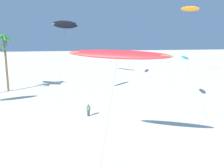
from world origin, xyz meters
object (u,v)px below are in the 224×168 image
object	(u,v)px
flying_kite_6	(190,9)
flying_kite_3	(118,54)
person_far_watcher	(88,110)
flying_kite_9	(66,25)
flying_kite_2	(185,58)
flying_kite_0	(132,51)
palm_tree_1	(4,44)

from	to	relation	value
flying_kite_6	flying_kite_3	bearing A→B (deg)	-122.25
person_far_watcher	flying_kite_9	bearing A→B (deg)	104.41
person_far_watcher	flying_kite_6	bearing A→B (deg)	46.23
flying_kite_9	person_far_watcher	bearing A→B (deg)	-75.59
flying_kite_9	flying_kite_2	bearing A→B (deg)	-15.96
flying_kite_9	person_far_watcher	xyz separation A→B (m)	(2.79, -10.87, -11.09)
flying_kite_6	flying_kite_9	bearing A→B (deg)	-150.25
flying_kite_2	flying_kite_0	bearing A→B (deg)	94.13
flying_kite_2	palm_tree_1	bearing A→B (deg)	159.75
palm_tree_1	person_far_watcher	bearing A→B (deg)	-49.84
flying_kite_6	person_far_watcher	xyz separation A→B (m)	(-26.41, -27.57, -15.48)
flying_kite_3	flying_kite_6	world-z (taller)	flying_kite_6
palm_tree_1	flying_kite_3	size ratio (longest dim) A/B	1.11
palm_tree_1	flying_kite_9	bearing A→B (deg)	-26.82
person_far_watcher	flying_kite_0	bearing A→B (deg)	67.78
flying_kite_0	flying_kite_6	xyz separation A→B (m)	(12.89, -5.53, 10.31)
flying_kite_6	flying_kite_2	bearing A→B (deg)	-116.46
flying_kite_2	flying_kite_6	world-z (taller)	flying_kite_6
flying_kite_6	flying_kite_9	world-z (taller)	flying_kite_6
palm_tree_1	flying_kite_2	xyz separation A→B (m)	(29.43, -10.86, -1.82)
palm_tree_1	flying_kite_6	bearing A→B (deg)	15.34
flying_kite_6	flying_kite_0	bearing A→B (deg)	156.79
flying_kite_9	person_far_watcher	size ratio (longest dim) A/B	7.91
flying_kite_9	flying_kite_6	bearing A→B (deg)	29.75
flying_kite_3	flying_kite_9	world-z (taller)	flying_kite_9
flying_kite_3	person_far_watcher	world-z (taller)	flying_kite_3
palm_tree_1	flying_kite_3	distance (m)	32.06
flying_kite_2	flying_kite_6	xyz separation A→B (m)	(10.91, 21.92, 9.51)
palm_tree_1	flying_kite_0	world-z (taller)	palm_tree_1
flying_kite_2	person_far_watcher	distance (m)	17.54
flying_kite_6	person_far_watcher	bearing A→B (deg)	-133.77
flying_kite_0	person_far_watcher	bearing A→B (deg)	-112.22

